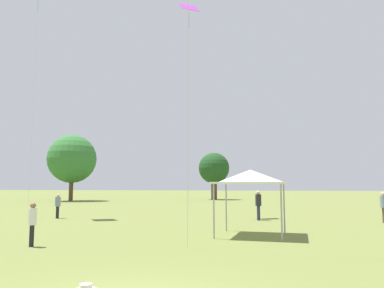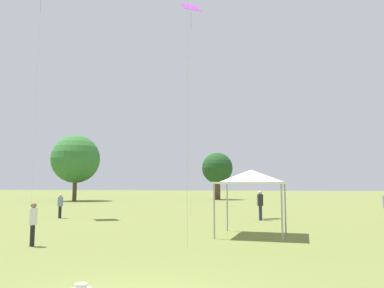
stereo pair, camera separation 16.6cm
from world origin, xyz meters
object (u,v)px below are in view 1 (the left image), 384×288
Objects in this scene: person_standing_1 at (258,203)px; distant_tree_1 at (72,159)px; canopy_tent at (250,177)px; kite_1 at (189,12)px; distant_tree_0 at (214,169)px; person_standing_4 at (58,204)px; person_standing_2 at (384,204)px; person_standing_0 at (32,220)px.

person_standing_1 is 36.34m from distant_tree_1.
distant_tree_1 reaches higher than canopy_tent.
kite_1 reaches higher than canopy_tent.
distant_tree_0 is 21.12m from distant_tree_1.
kite_1 is (8.32, 3.21, 14.26)m from person_standing_4.
person_standing_2 is at bearing 42.91° from canopy_tent.
person_standing_1 is 34.46m from distant_tree_0.
person_standing_2 reaches higher than person_standing_4.
person_standing_2 is at bearing -37.05° from distant_tree_1.
person_standing_2 is 0.19× the size of distant_tree_1.
distant_tree_1 is at bearing 145.68° from kite_1.
canopy_tent is (-7.58, -7.05, 1.48)m from person_standing_2.
canopy_tent is at bearing 2.75° from person_standing_0.
person_standing_2 is 18.83m from kite_1.
canopy_tent is at bearing 80.79° from person_standing_4.
distant_tree_0 reaches higher than person_standing_4.
canopy_tent is 41.48m from distant_tree_0.
person_standing_2 is 42.04m from distant_tree_1.
person_standing_2 is 0.25× the size of distant_tree_0.
kite_1 is 33.06m from distant_tree_0.
kite_1 is at bearing 115.62° from canopy_tent.
distant_tree_0 is at bearing 24.34° from distant_tree_1.
distant_tree_0 is (-14.11, 33.85, 3.70)m from person_standing_2.
person_standing_2 is 0.54× the size of canopy_tent.
person_standing_1 is 0.12× the size of kite_1.
distant_tree_0 is at bearing 61.58° from person_standing_0.
person_standing_0 is 14.21m from person_standing_1.
canopy_tent is 0.21× the size of kite_1.
person_standing_0 is 0.97× the size of person_standing_4.
kite_1 is 32.33m from distant_tree_1.
distant_tree_0 is (-6.83, 33.57, 3.66)m from person_standing_1.
person_standing_4 is 0.10× the size of kite_1.
person_standing_4 is (-13.22, -0.94, -0.15)m from person_standing_1.
kite_1 is at bearing 50.48° from person_standing_0.
person_standing_1 is at bearing -12.20° from kite_1.
person_standing_0 is 0.85× the size of person_standing_1.
person_standing_1 is 0.20× the size of distant_tree_1.
person_standing_2 is at bearing 9.88° from person_standing_0.
person_standing_4 is at bearing 88.81° from person_standing_0.
distant_tree_1 reaches higher than person_standing_4.
distant_tree_1 is at bearing -139.70° from person_standing_1.
person_standing_0 is 0.47× the size of canopy_tent.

